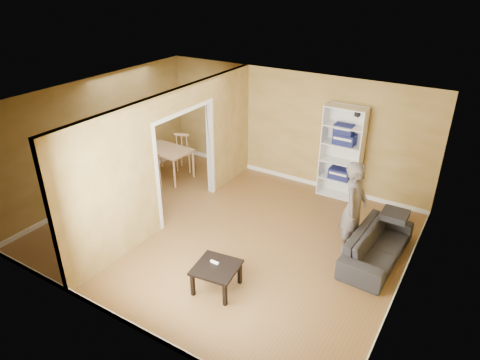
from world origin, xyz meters
name	(u,v)px	position (x,y,z in m)	size (l,w,h in m)	color
room_shell	(225,172)	(0.00, 0.00, 1.30)	(6.50, 6.50, 6.50)	brown
partition	(173,158)	(-1.20, 0.00, 1.30)	(0.22, 5.50, 2.60)	tan
wall_speaker	(357,114)	(1.50, 2.69, 1.90)	(0.10, 0.10, 0.10)	black
sofa	(378,241)	(2.70, 0.69, 0.36)	(0.82, 1.91, 0.73)	#2C2B2F
person	(355,200)	(2.19, 0.74, 1.01)	(0.57, 0.73, 2.01)	slate
bookshelf	(342,152)	(1.31, 2.61, 1.03)	(0.87, 0.38, 2.06)	white
paper_box_navy_a	(340,173)	(1.32, 2.56, 0.55)	(0.45, 0.30, 0.23)	navy
paper_box_navy_b	(344,139)	(1.33, 2.56, 1.36)	(0.45, 0.29, 0.23)	#1C1852
paper_box_navy_c	(344,130)	(1.29, 2.56, 1.54)	(0.39, 0.25, 0.20)	navy
coffee_table	(216,270)	(0.77, -1.43, 0.37)	(0.66, 0.66, 0.44)	black
game_controller	(215,262)	(0.70, -1.37, 0.46)	(0.14, 0.04, 0.03)	white
dining_table	(166,152)	(-2.55, 1.31, 0.64)	(1.15, 0.77, 0.72)	tan
chair_left	(142,153)	(-3.28, 1.24, 0.49)	(0.45, 0.45, 0.98)	#D6B57E
chair_near	(152,171)	(-2.44, 0.64, 0.43)	(0.40, 0.40, 0.87)	#D5B17A
chair_far	(185,150)	(-2.45, 1.87, 0.51)	(0.47, 0.47, 1.03)	tan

